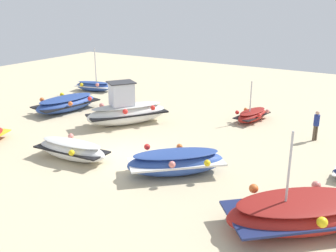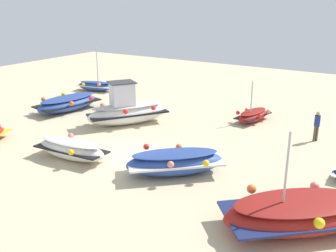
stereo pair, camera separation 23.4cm
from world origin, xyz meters
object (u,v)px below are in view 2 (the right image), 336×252
Objects in this scene: fishing_boat_6 at (253,115)px; fishing_boat_3 at (71,149)px; fishing_boat_2 at (299,213)px; fishing_boat_1 at (127,110)px; fishing_boat_0 at (175,162)px; fishing_boat_4 at (95,86)px; person_walking at (317,124)px; fishing_boat_8 at (68,103)px.

fishing_boat_3 is at bearing 163.92° from fishing_boat_6.
fishing_boat_1 is at bearing 110.98° from fishing_boat_2.
fishing_boat_6 is at bearing -133.65° from fishing_boat_0.
fishing_boat_6 is (5.90, -11.22, -0.21)m from fishing_boat_2.
fishing_boat_0 is at bearing 130.34° from fishing_boat_4.
fishing_boat_2 reaches higher than fishing_boat_0.
fishing_boat_6 reaches higher than fishing_boat_3.
fishing_boat_1 is 6.21m from fishing_boat_3.
fishing_boat_6 is at bearing -120.67° from fishing_boat_3.
fishing_boat_3 is (-1.20, 6.08, -0.38)m from fishing_boat_1.
fishing_boat_2 reaches higher than person_walking.
fishing_boat_6 is (-5.44, -10.98, -0.13)m from fishing_boat_3.
fishing_boat_8 is 2.90× the size of person_walking.
fishing_boat_1 is at bearing -126.14° from person_walking.
fishing_boat_3 is 2.34× the size of person_walking.
fishing_boat_3 is at bearing -98.96° from person_walking.
fishing_boat_6 is 0.63× the size of fishing_boat_8.
fishing_boat_1 is 0.96× the size of fishing_boat_2.
fishing_boat_4 is 14.85m from fishing_boat_6.
fishing_boat_0 is 0.90× the size of fishing_boat_8.
fishing_boat_6 is at bearing 119.70° from fishing_boat_8.
fishing_boat_1 is 5.57m from fishing_boat_8.
fishing_boat_3 is 15.25m from fishing_boat_4.
person_walking is (-16.55, -3.03, 0.45)m from fishing_boat_8.
fishing_boat_4 reaches higher than fishing_boat_1.
person_walking is (-4.36, 1.68, 0.61)m from fishing_boat_6.
fishing_boat_2 reaches higher than fishing_boat_3.
fishing_boat_8 is (6.76, -6.26, 0.03)m from fishing_boat_3.
fishing_boat_1 reaches higher than person_walking.
fishing_boat_8 is 16.83m from person_walking.
fishing_boat_8 reaches higher than fishing_boat_3.
fishing_boat_4 is (8.18, -5.96, -0.44)m from fishing_boat_1.
fishing_boat_6 is (-0.11, -9.70, -0.20)m from fishing_boat_0.
person_walking is (1.55, -9.54, 0.39)m from fishing_boat_2.
fishing_boat_6 is at bearing 75.47° from fishing_boat_2.
fishing_boat_8 is at bearing -58.31° from fishing_boat_1.
fishing_boat_3 is at bearing 44.76° from fishing_boat_1.
fishing_boat_2 reaches higher than fishing_boat_6.
fishing_boat_0 reaches higher than fishing_boat_3.
fishing_boat_4 is (14.70, -10.75, -0.14)m from fishing_boat_0.
fishing_boat_2 is 9.67m from person_walking.
fishing_boat_2 is 1.10× the size of fishing_boat_8.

